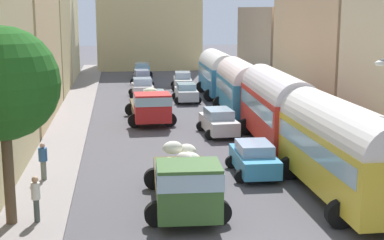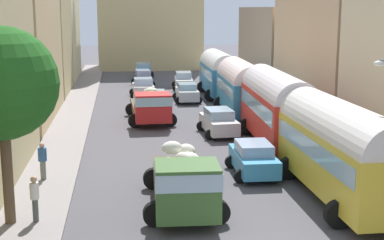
# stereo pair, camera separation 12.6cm
# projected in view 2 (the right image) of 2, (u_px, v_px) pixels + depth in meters

# --- Properties ---
(ground_plane) EXTENTS (154.00, 154.00, 0.00)m
(ground_plane) POSITION_uv_depth(u_px,v_px,m) (174.00, 111.00, 41.78)
(ground_plane) COLOR #4F4C51
(sidewalk_left) EXTENTS (2.50, 70.00, 0.14)m
(sidewalk_left) POSITION_uv_depth(u_px,v_px,m) (76.00, 112.00, 40.85)
(sidewalk_left) COLOR gray
(sidewalk_left) RESTS_ON ground
(sidewalk_right) EXTENTS (2.50, 70.00, 0.14)m
(sidewalk_right) POSITION_uv_depth(u_px,v_px,m) (268.00, 108.00, 42.69)
(sidewalk_right) COLOR #ACA89D
(sidewalk_right) RESTS_ON ground
(building_left_2) EXTENTS (4.42, 13.42, 12.52)m
(building_left_2) POSITION_uv_depth(u_px,v_px,m) (17.00, 28.00, 37.24)
(building_left_2) COLOR tan
(building_left_2) RESTS_ON ground
(building_left_3) EXTENTS (5.66, 9.71, 10.72)m
(building_left_3) POSITION_uv_depth(u_px,v_px,m) (35.00, 34.00, 49.39)
(building_left_3) COLOR tan
(building_left_3) RESTS_ON ground
(building_left_4) EXTENTS (4.03, 11.39, 10.78)m
(building_left_4) POSITION_uv_depth(u_px,v_px,m) (57.00, 29.00, 59.96)
(building_left_4) COLOR beige
(building_left_4) RESTS_ON ground
(building_right_2) EXTENTS (5.24, 13.25, 12.50)m
(building_right_2) POSITION_uv_depth(u_px,v_px,m) (334.00, 27.00, 38.64)
(building_right_2) COLOR #D9B386
(building_right_2) RESTS_ON ground
(building_right_3) EXTENTS (5.94, 12.88, 7.69)m
(building_right_3) POSITION_uv_depth(u_px,v_px,m) (284.00, 49.00, 52.58)
(building_right_3) COLOR tan
(building_right_3) RESTS_ON ground
(distant_church) EXTENTS (12.89, 8.00, 22.96)m
(distant_church) POSITION_uv_depth(u_px,v_px,m) (150.00, 6.00, 70.43)
(distant_church) COLOR tan
(distant_church) RESTS_ON ground
(parked_bus_0) EXTENTS (3.30, 9.30, 3.98)m
(parked_bus_0) POSITION_uv_depth(u_px,v_px,m) (340.00, 146.00, 22.00)
(parked_bus_0) COLOR gold
(parked_bus_0) RESTS_ON ground
(parked_bus_1) EXTENTS (3.54, 9.31, 4.17)m
(parked_bus_1) POSITION_uv_depth(u_px,v_px,m) (277.00, 105.00, 30.73)
(parked_bus_1) COLOR red
(parked_bus_1) RESTS_ON ground
(parked_bus_2) EXTENTS (3.57, 8.36, 3.92)m
(parked_bus_2) POSITION_uv_depth(u_px,v_px,m) (241.00, 86.00, 39.52)
(parked_bus_2) COLOR teal
(parked_bus_2) RESTS_ON ground
(parked_bus_3) EXTENTS (3.36, 8.23, 3.91)m
(parked_bus_3) POSITION_uv_depth(u_px,v_px,m) (219.00, 72.00, 48.26)
(parked_bus_3) COLOR teal
(parked_bus_3) RESTS_ON ground
(cargo_truck_0) EXTENTS (3.28, 7.09, 2.32)m
(cargo_truck_0) POSITION_uv_depth(u_px,v_px,m) (184.00, 181.00, 20.79)
(cargo_truck_0) COLOR #375C28
(cargo_truck_0) RESTS_ON ground
(cargo_truck_1) EXTENTS (3.29, 7.09, 2.22)m
(cargo_truck_1) POSITION_uv_depth(u_px,v_px,m) (151.00, 106.00, 37.13)
(cargo_truck_1) COLOR red
(cargo_truck_1) RESTS_ON ground
(car_0) EXTENTS (2.43, 3.69, 1.53)m
(car_0) POSITION_uv_depth(u_px,v_px,m) (154.00, 100.00, 41.80)
(car_0) COLOR gray
(car_0) RESTS_ON ground
(car_1) EXTENTS (2.39, 3.67, 1.67)m
(car_1) POSITION_uv_depth(u_px,v_px,m) (143.00, 88.00, 48.16)
(car_1) COLOR silver
(car_1) RESTS_ON ground
(car_2) EXTENTS (2.30, 3.85, 1.62)m
(car_2) POSITION_uv_depth(u_px,v_px,m) (143.00, 78.00, 55.10)
(car_2) COLOR #1E1F30
(car_2) RESTS_ON ground
(car_3) EXTENTS (2.38, 3.78, 1.68)m
(car_3) POSITION_uv_depth(u_px,v_px,m) (144.00, 70.00, 61.68)
(car_3) COLOR #3792CF
(car_3) RESTS_ON ground
(car_4) EXTENTS (2.32, 3.85, 1.53)m
(car_4) POSITION_uv_depth(u_px,v_px,m) (254.00, 159.00, 25.57)
(car_4) COLOR #388DBD
(car_4) RESTS_ON ground
(car_5) EXTENTS (2.40, 4.13, 1.59)m
(car_5) POSITION_uv_depth(u_px,v_px,m) (219.00, 122.00, 33.77)
(car_5) COLOR silver
(car_5) RESTS_ON ground
(car_6) EXTENTS (2.24, 3.78, 1.54)m
(car_6) POSITION_uv_depth(u_px,v_px,m) (187.00, 92.00, 45.73)
(car_6) COLOR silver
(car_6) RESTS_ON ground
(car_7) EXTENTS (2.38, 4.36, 1.66)m
(car_7) POSITION_uv_depth(u_px,v_px,m) (184.00, 81.00, 52.86)
(car_7) COLOR silver
(car_7) RESTS_ON ground
(pedestrian_1) EXTENTS (0.48, 0.48, 1.80)m
(pedestrian_1) POSITION_uv_depth(u_px,v_px,m) (43.00, 160.00, 24.40)
(pedestrian_1) COLOR slate
(pedestrian_1) RESTS_ON ground
(pedestrian_2) EXTENTS (0.44, 0.44, 1.81)m
(pedestrian_2) POSITION_uv_depth(u_px,v_px,m) (35.00, 197.00, 19.53)
(pedestrian_2) COLOR #454E48
(pedestrian_2) RESTS_ON ground
(roadside_tree_0) EXTENTS (3.86, 3.86, 7.01)m
(roadside_tree_0) POSITION_uv_depth(u_px,v_px,m) (1.00, 84.00, 18.63)
(roadside_tree_0) COLOR brown
(roadside_tree_0) RESTS_ON ground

